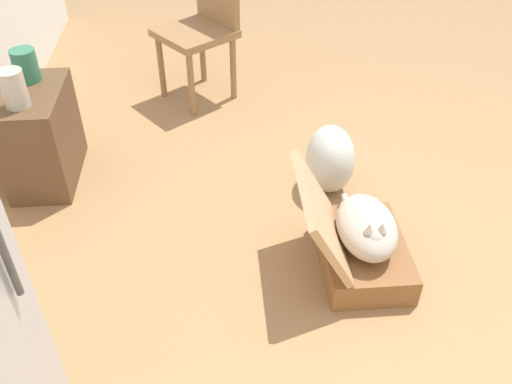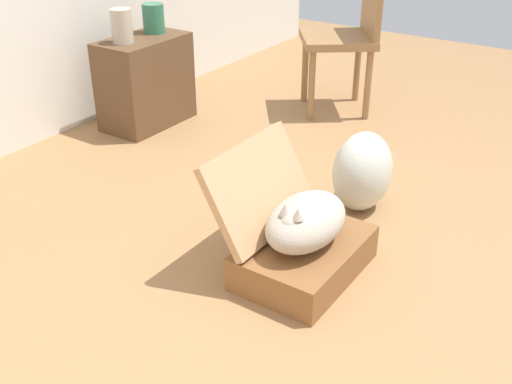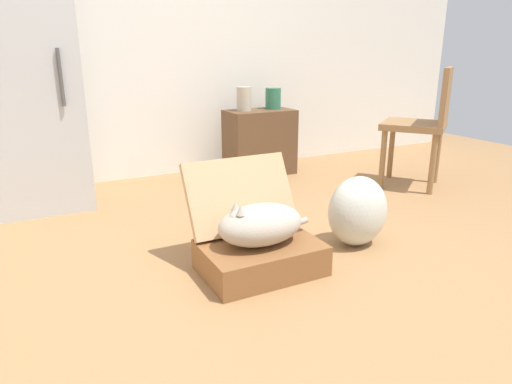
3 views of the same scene
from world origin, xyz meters
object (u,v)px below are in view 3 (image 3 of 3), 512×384
(plastic_bag_white, at_px, (358,211))
(chair, at_px, (424,121))
(suitcase_base, at_px, (261,257))
(vase_short, at_px, (273,98))
(vase_tall, at_px, (244,99))
(cat, at_px, (260,224))
(refrigerator, at_px, (26,88))
(side_table, at_px, (260,142))

(plastic_bag_white, xyz_separation_m, chair, (1.19, 0.70, 0.33))
(suitcase_base, bearing_deg, vase_short, 59.14)
(suitcase_base, bearing_deg, plastic_bag_white, 4.50)
(suitcase_base, xyz_separation_m, chair, (1.83, 0.75, 0.45))
(vase_tall, bearing_deg, vase_short, 2.71)
(plastic_bag_white, bearing_deg, cat, -175.57)
(suitcase_base, height_order, cat, cat)
(vase_tall, bearing_deg, chair, -41.28)
(refrigerator, xyz_separation_m, vase_short, (1.94, 0.08, -0.16))
(suitcase_base, relative_size, vase_tall, 2.88)
(suitcase_base, height_order, vase_tall, vase_tall)
(chair, bearing_deg, side_table, -81.83)
(refrigerator, bearing_deg, side_table, 1.60)
(suitcase_base, xyz_separation_m, vase_tall, (0.74, 1.71, 0.59))
(cat, distance_m, side_table, 1.91)
(suitcase_base, bearing_deg, cat, 176.14)
(cat, bearing_deg, vase_tall, 66.51)
(refrigerator, bearing_deg, cat, -61.24)
(vase_short, distance_m, chair, 1.27)
(cat, bearing_deg, refrigerator, 118.76)
(plastic_bag_white, distance_m, side_table, 1.66)
(plastic_bag_white, height_order, chair, chair)
(suitcase_base, height_order, plastic_bag_white, plastic_bag_white)
(suitcase_base, bearing_deg, chair, 22.16)
(vase_tall, distance_m, chair, 1.46)
(plastic_bag_white, height_order, side_table, side_table)
(vase_short, bearing_deg, cat, -120.98)
(side_table, relative_size, vase_short, 3.23)
(suitcase_base, distance_m, side_table, 1.92)
(plastic_bag_white, bearing_deg, vase_tall, 86.62)
(cat, distance_m, vase_short, 2.05)
(suitcase_base, distance_m, plastic_bag_white, 0.65)
(side_table, distance_m, vase_tall, 0.41)
(suitcase_base, height_order, chair, chair)
(cat, relative_size, vase_short, 2.84)
(refrigerator, relative_size, chair, 1.74)
(suitcase_base, relative_size, chair, 0.62)
(refrigerator, bearing_deg, chair, -18.17)
(plastic_bag_white, distance_m, vase_short, 1.77)
(side_table, xyz_separation_m, chair, (0.95, -0.95, 0.25))
(side_table, bearing_deg, cat, -117.63)
(side_table, height_order, chair, chair)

